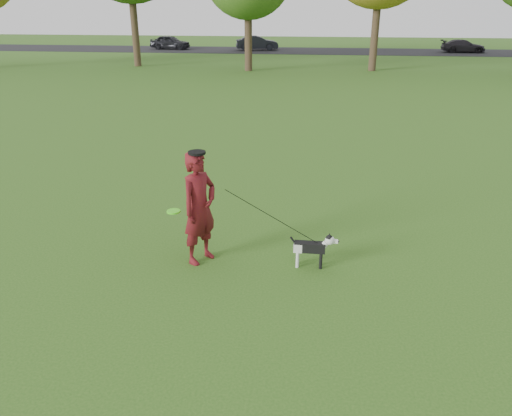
# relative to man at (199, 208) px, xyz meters

# --- Properties ---
(ground) EXTENTS (120.00, 120.00, 0.00)m
(ground) POSITION_rel_man_xyz_m (1.33, 0.15, -0.98)
(ground) COLOR #285116
(ground) RESTS_ON ground
(road) EXTENTS (120.00, 7.00, 0.02)m
(road) POSITION_rel_man_xyz_m (1.33, 40.15, -0.97)
(road) COLOR black
(road) RESTS_ON ground
(man) EXTENTS (0.78, 0.86, 1.96)m
(man) POSITION_rel_man_xyz_m (0.00, 0.00, 0.00)
(man) COLOR #520B1D
(man) RESTS_ON ground
(dog) EXTENTS (0.83, 0.17, 0.63)m
(dog) POSITION_rel_man_xyz_m (1.94, -0.01, -0.60)
(dog) COLOR black
(dog) RESTS_ON ground
(car_left) EXTENTS (3.84, 1.92, 1.26)m
(car_left) POSITION_rel_man_xyz_m (-12.06, 40.15, -0.33)
(car_left) COLOR black
(car_left) RESTS_ON road
(car_mid) EXTENTS (4.03, 2.10, 1.26)m
(car_mid) POSITION_rel_man_xyz_m (-3.85, 40.15, -0.33)
(car_mid) COLOR black
(car_mid) RESTS_ON road
(car_right) EXTENTS (3.74, 1.56, 1.08)m
(car_right) POSITION_rel_man_xyz_m (14.39, 40.15, -0.42)
(car_right) COLOR black
(car_right) RESTS_ON road
(man_held_items) EXTENTS (2.59, 0.38, 1.55)m
(man_held_items) POSITION_rel_man_xyz_m (1.18, -0.04, -0.05)
(man_held_items) COLOR #51F11E
(man_held_items) RESTS_ON ground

